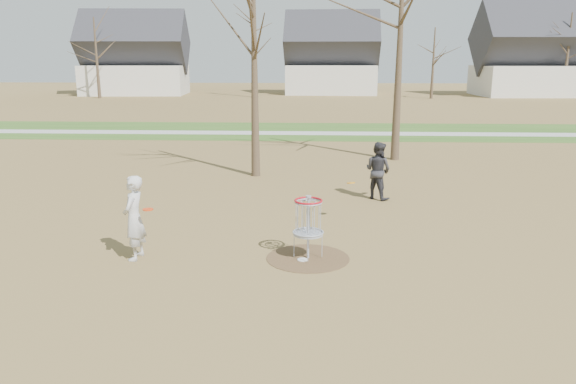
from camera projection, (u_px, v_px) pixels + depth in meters
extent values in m
plane|color=brown|center=(308.00, 258.00, 12.09)|extent=(160.00, 160.00, 0.00)
cube|color=#2D5119|center=(312.00, 131.00, 32.47)|extent=(160.00, 8.00, 0.01)
cube|color=#9E9E99|center=(312.00, 133.00, 31.50)|extent=(160.00, 1.50, 0.01)
cylinder|color=#47331E|center=(308.00, 258.00, 12.09)|extent=(1.80, 1.80, 0.01)
imported|color=silver|center=(134.00, 218.00, 11.86)|extent=(0.48, 0.69, 1.82)
imported|color=#2D2C31|center=(378.00, 171.00, 16.94)|extent=(1.07, 1.05, 1.74)
cylinder|color=silver|center=(302.00, 260.00, 11.95)|extent=(0.22, 0.22, 0.02)
cylinder|color=orange|center=(351.00, 183.00, 14.51)|extent=(0.22, 0.22, 0.07)
cylinder|color=red|center=(148.00, 209.00, 11.61)|extent=(0.22, 0.22, 0.02)
cylinder|color=#9EA3AD|center=(308.00, 228.00, 11.93)|extent=(0.05, 0.05, 1.35)
cylinder|color=#9EA3AD|center=(308.00, 234.00, 11.96)|extent=(0.64, 0.64, 0.04)
torus|color=#9EA3AD|center=(308.00, 202.00, 11.80)|extent=(0.60, 0.60, 0.04)
torus|color=#B30B16|center=(308.00, 201.00, 11.79)|extent=(0.60, 0.60, 0.04)
cone|color=#382B1E|center=(254.00, 70.00, 19.55)|extent=(0.32, 0.32, 7.50)
cone|color=#382B1E|center=(399.00, 56.00, 22.58)|extent=(0.36, 0.36, 8.50)
cone|color=#382B1E|center=(97.00, 58.00, 56.79)|extent=(0.36, 0.36, 8.00)
cone|color=#382B1E|center=(256.00, 53.00, 57.89)|extent=(0.40, 0.40, 9.00)
cone|color=#382B1E|center=(433.00, 63.00, 56.34)|extent=(0.32, 0.32, 7.00)
cone|color=#382B1E|center=(567.00, 56.00, 57.47)|extent=(0.38, 0.38, 8.50)
cube|color=silver|center=(136.00, 80.00, 63.09)|extent=(11.46, 7.75, 3.20)
pyramid|color=#2D2D33|center=(134.00, 49.00, 62.29)|extent=(12.01, 7.79, 3.55)
cube|color=silver|center=(331.00, 80.00, 64.03)|extent=(10.24, 7.34, 3.20)
pyramid|color=#2D2D33|center=(332.00, 49.00, 63.24)|extent=(10.74, 7.36, 3.55)
cube|color=silver|center=(534.00, 81.00, 61.10)|extent=(12.40, 8.62, 3.20)
pyramid|color=#2D2D33|center=(537.00, 46.00, 60.24)|extent=(13.00, 8.65, 4.06)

